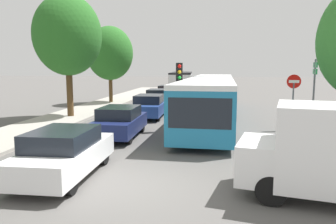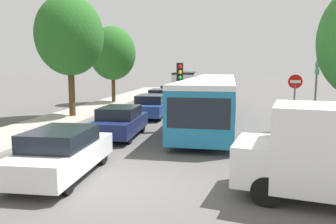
{
  "view_description": "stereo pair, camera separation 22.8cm",
  "coord_description": "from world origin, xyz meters",
  "px_view_note": "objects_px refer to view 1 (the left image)",
  "views": [
    {
      "loc": [
        2.17,
        -8.39,
        3.2
      ],
      "look_at": [
        0.2,
        5.95,
        1.2
      ],
      "focal_mm": 35.0,
      "sensor_mm": 36.0,
      "label": 1
    },
    {
      "loc": [
        2.39,
        -8.36,
        3.2
      ],
      "look_at": [
        0.2,
        5.95,
        1.2
      ],
      "focal_mm": 35.0,
      "sensor_mm": 36.0,
      "label": 2
    }
  ],
  "objects_px": {
    "tree_left_mid": "(67,36)",
    "tree_left_far": "(110,55)",
    "queued_car_blue": "(150,106)",
    "queued_car_black": "(159,98)",
    "traffic_light": "(179,81)",
    "queued_car_white": "(64,153)",
    "queued_car_navy": "(120,122)",
    "city_bus_rear": "(182,80)",
    "queued_car_red": "(168,93)",
    "direction_sign_post": "(315,79)",
    "articulated_bus": "(211,96)",
    "no_entry_sign": "(293,93)"
  },
  "relations": [
    {
      "from": "tree_left_mid",
      "to": "tree_left_far",
      "type": "bearing_deg",
      "value": 90.12
    },
    {
      "from": "queued_car_blue",
      "to": "queued_car_black",
      "type": "distance_m",
      "value": 5.24
    },
    {
      "from": "traffic_light",
      "to": "tree_left_far",
      "type": "xyz_separation_m",
      "value": [
        -7.21,
        11.5,
        1.75
      ]
    },
    {
      "from": "queued_car_white",
      "to": "queued_car_navy",
      "type": "relative_size",
      "value": 1.01
    },
    {
      "from": "queued_car_black",
      "to": "city_bus_rear",
      "type": "bearing_deg",
      "value": -0.89
    },
    {
      "from": "traffic_light",
      "to": "queued_car_black",
      "type": "bearing_deg",
      "value": -175.04
    },
    {
      "from": "queued_car_red",
      "to": "direction_sign_post",
      "type": "height_order",
      "value": "direction_sign_post"
    },
    {
      "from": "queued_car_navy",
      "to": "queued_car_blue",
      "type": "relative_size",
      "value": 0.97
    },
    {
      "from": "queued_car_navy",
      "to": "traffic_light",
      "type": "distance_m",
      "value": 3.66
    },
    {
      "from": "articulated_bus",
      "to": "queued_car_black",
      "type": "bearing_deg",
      "value": -140.78
    },
    {
      "from": "queued_car_navy",
      "to": "tree_left_mid",
      "type": "xyz_separation_m",
      "value": [
        -4.68,
        5.1,
        4.38
      ]
    },
    {
      "from": "queued_car_white",
      "to": "direction_sign_post",
      "type": "xyz_separation_m",
      "value": [
        9.57,
        9.49,
        1.83
      ]
    },
    {
      "from": "tree_left_mid",
      "to": "queued_car_blue",
      "type": "bearing_deg",
      "value": 9.74
    },
    {
      "from": "city_bus_rear",
      "to": "queued_car_blue",
      "type": "relative_size",
      "value": 2.8
    },
    {
      "from": "queued_car_navy",
      "to": "queued_car_red",
      "type": "relative_size",
      "value": 0.99
    },
    {
      "from": "articulated_bus",
      "to": "direction_sign_post",
      "type": "xyz_separation_m",
      "value": [
        5.44,
        -1.77,
        1.08
      ]
    },
    {
      "from": "queued_car_white",
      "to": "no_entry_sign",
      "type": "relative_size",
      "value": 1.46
    },
    {
      "from": "traffic_light",
      "to": "queued_car_red",
      "type": "bearing_deg",
      "value": 179.45
    },
    {
      "from": "queued_car_red",
      "to": "city_bus_rear",
      "type": "bearing_deg",
      "value": -1.69
    },
    {
      "from": "no_entry_sign",
      "to": "tree_left_far",
      "type": "distance_m",
      "value": 16.85
    },
    {
      "from": "queued_car_white",
      "to": "no_entry_sign",
      "type": "height_order",
      "value": "no_entry_sign"
    },
    {
      "from": "tree_left_mid",
      "to": "direction_sign_post",
      "type": "bearing_deg",
      "value": -4.64
    },
    {
      "from": "direction_sign_post",
      "to": "tree_left_far",
      "type": "relative_size",
      "value": 0.54
    },
    {
      "from": "queued_car_black",
      "to": "queued_car_red",
      "type": "bearing_deg",
      "value": 0.68
    },
    {
      "from": "no_entry_sign",
      "to": "traffic_light",
      "type": "bearing_deg",
      "value": -80.64
    },
    {
      "from": "city_bus_rear",
      "to": "traffic_light",
      "type": "distance_m",
      "value": 27.15
    },
    {
      "from": "city_bus_rear",
      "to": "no_entry_sign",
      "type": "height_order",
      "value": "no_entry_sign"
    },
    {
      "from": "queued_car_black",
      "to": "traffic_light",
      "type": "relative_size",
      "value": 1.24
    },
    {
      "from": "queued_car_white",
      "to": "traffic_light",
      "type": "distance_m",
      "value": 8.15
    },
    {
      "from": "no_entry_sign",
      "to": "tree_left_mid",
      "type": "relative_size",
      "value": 0.37
    },
    {
      "from": "queued_car_white",
      "to": "queued_car_red",
      "type": "xyz_separation_m",
      "value": [
        -0.1,
        22.74,
        0.0
      ]
    },
    {
      "from": "city_bus_rear",
      "to": "queued_car_navy",
      "type": "height_order",
      "value": "city_bus_rear"
    },
    {
      "from": "queued_car_white",
      "to": "queued_car_red",
      "type": "relative_size",
      "value": 1.0
    },
    {
      "from": "tree_left_mid",
      "to": "queued_car_navy",
      "type": "bearing_deg",
      "value": -47.44
    },
    {
      "from": "queued_car_white",
      "to": "queued_car_navy",
      "type": "xyz_separation_m",
      "value": [
        0.08,
        5.54,
        -0.01
      ]
    },
    {
      "from": "queued_car_navy",
      "to": "tree_left_far",
      "type": "distance_m",
      "value": 14.71
    },
    {
      "from": "queued_car_black",
      "to": "tree_left_mid",
      "type": "height_order",
      "value": "tree_left_mid"
    },
    {
      "from": "city_bus_rear",
      "to": "tree_left_far",
      "type": "xyz_separation_m",
      "value": [
        -4.75,
        -15.52,
        2.8
      ]
    },
    {
      "from": "queued_car_blue",
      "to": "traffic_light",
      "type": "bearing_deg",
      "value": -150.59
    },
    {
      "from": "queued_car_navy",
      "to": "tree_left_mid",
      "type": "relative_size",
      "value": 0.54
    },
    {
      "from": "queued_car_blue",
      "to": "tree_left_far",
      "type": "bearing_deg",
      "value": 32.56
    },
    {
      "from": "traffic_light",
      "to": "no_entry_sign",
      "type": "distance_m",
      "value": 5.82
    },
    {
      "from": "queued_car_white",
      "to": "queued_car_black",
      "type": "height_order",
      "value": "queued_car_black"
    },
    {
      "from": "no_entry_sign",
      "to": "queued_car_navy",
      "type": "bearing_deg",
      "value": -70.4
    },
    {
      "from": "queued_car_blue",
      "to": "queued_car_black",
      "type": "xyz_separation_m",
      "value": [
        -0.27,
        5.23,
        -0.0
      ]
    },
    {
      "from": "direction_sign_post",
      "to": "city_bus_rear",
      "type": "bearing_deg",
      "value": -59.91
    },
    {
      "from": "traffic_light",
      "to": "direction_sign_post",
      "type": "xyz_separation_m",
      "value": [
        6.99,
        1.97,
        0.05
      ]
    },
    {
      "from": "tree_left_mid",
      "to": "tree_left_far",
      "type": "xyz_separation_m",
      "value": [
        -0.02,
        8.38,
        -0.85
      ]
    },
    {
      "from": "queued_car_white",
      "to": "tree_left_mid",
      "type": "height_order",
      "value": "tree_left_mid"
    },
    {
      "from": "traffic_light",
      "to": "no_entry_sign",
      "type": "bearing_deg",
      "value": 88.8
    }
  ]
}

